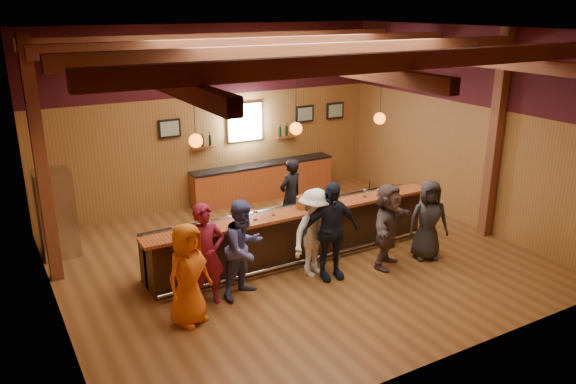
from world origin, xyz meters
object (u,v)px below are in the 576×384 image
customer_dark (428,220)px  customer_brown (388,226)px  back_bar_cabinet (263,181)px  stainless_fridge (56,214)px  ice_bucket (302,203)px  customer_white (315,233)px  bartender (291,196)px  bar_counter (292,232)px  customer_denim (244,249)px  customer_redvest (206,255)px  customer_orange (188,274)px  customer_navy (330,231)px  bottle_a (328,196)px

customer_dark → customer_brown: bearing=-162.6°
back_bar_cabinet → stainless_fridge: stainless_fridge is taller
customer_dark → ice_bucket: customer_dark is taller
customer_white → bartender: 2.15m
back_bar_cabinet → stainless_fridge: bearing=-168.1°
bar_counter → customer_white: 0.99m
customer_white → back_bar_cabinet: bearing=56.4°
stainless_fridge → customer_white: stainless_fridge is taller
customer_brown → bartender: bearing=75.7°
stainless_fridge → bar_counter: bearing=-30.8°
stainless_fridge → customer_dark: 7.52m
customer_denim → bartender: 3.00m
customer_redvest → stainless_fridge: bearing=128.9°
customer_redvest → customer_orange: bearing=-127.8°
customer_denim → customer_navy: customer_navy is taller
customer_navy → customer_brown: bearing=2.4°
bar_counter → bartender: bearing=61.6°
ice_bucket → customer_redvest: bearing=-164.1°
customer_redvest → bar_counter: bearing=32.0°
customer_orange → customer_navy: (2.84, 0.19, 0.09)m
bartender → bottle_a: size_ratio=5.15×
bar_counter → customer_navy: (0.14, -1.17, 0.43)m
customer_redvest → customer_brown: (3.61, -0.39, -0.05)m
customer_navy → customer_dark: size_ratio=1.16×
customer_redvest → customer_dark: (4.56, -0.50, -0.09)m
bartender → ice_bucket: 1.54m
stainless_fridge → customer_denim: stainless_fridge is taller
stainless_fridge → customer_navy: (4.25, -3.62, 0.05)m
customer_denim → customer_dark: size_ratio=1.09×
customer_denim → stainless_fridge: bearing=106.0°
customer_redvest → ice_bucket: customer_redvest is taller
customer_navy → bottle_a: (0.58, 0.95, 0.29)m
customer_redvest → customer_dark: size_ratio=1.11×
customer_white → bottle_a: 1.12m
customer_brown → bartender: bartender is taller
customer_brown → bottle_a: customer_brown is taller
bar_counter → customer_white: bearing=-93.3°
bar_counter → customer_redvest: customer_redvest is taller
back_bar_cabinet → bar_counter: bearing=-108.3°
bottle_a → stainless_fridge: bearing=151.2°
customer_navy → customer_dark: bearing=2.3°
bartender → ice_bucket: (-0.54, -1.39, 0.37)m
back_bar_cabinet → customer_denim: 5.31m
stainless_fridge → bottle_a: bearing=-28.8°
customer_orange → customer_brown: bearing=-22.9°
bar_counter → customer_dark: bearing=-31.4°
customer_navy → bottle_a: 1.16m
customer_orange → customer_white: customer_white is taller
customer_navy → ice_bucket: 0.95m
bottle_a → customer_white: bearing=-137.4°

